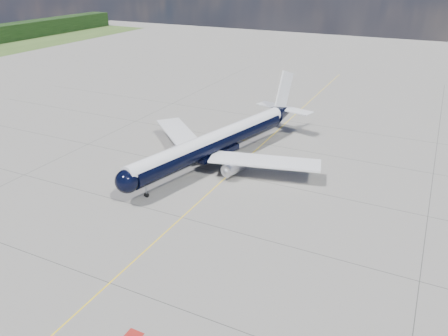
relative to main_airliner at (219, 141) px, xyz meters
The scene contains 3 objects.
ground 5.65m from the main_airliner, 23.74° to the left, with size 320.00×320.00×0.00m, color gray.
taxiway_centerline 6.39m from the main_airliner, 42.74° to the right, with size 0.16×160.00×0.01m, color yellow.
main_airliner is the anchor object (origin of this frame).
Camera 1 is at (27.54, -33.10, 31.10)m, focal length 35.00 mm.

